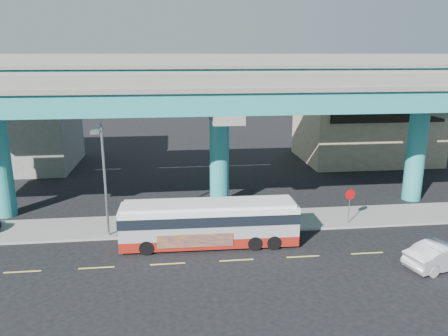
{
  "coord_description": "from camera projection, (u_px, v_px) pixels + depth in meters",
  "views": [
    {
      "loc": [
        -3.45,
        -23.37,
        11.71
      ],
      "look_at": [
        -0.23,
        4.0,
        4.47
      ],
      "focal_mm": 35.0,
      "sensor_mm": 36.0,
      "label": 1
    }
  ],
  "objects": [
    {
      "name": "sidewalk",
      "position": [
        225.0,
        222.0,
        31.08
      ],
      "size": [
        70.0,
        4.0,
        0.15
      ],
      "primitive_type": "cube",
      "color": "gray",
      "rests_on": "ground"
    },
    {
      "name": "stop_sign",
      "position": [
        350.0,
        199.0,
        30.31
      ],
      "size": [
        0.74,
        0.11,
        2.48
      ],
      "rotation": [
        0.0,
        0.0,
        -0.29
      ],
      "color": "gray",
      "rests_on": "sidewalk"
    },
    {
      "name": "street_lamp",
      "position": [
        102.0,
        165.0,
        26.96
      ],
      "size": [
        0.5,
        2.45,
        7.48
      ],
      "color": "gray",
      "rests_on": "sidewalk"
    },
    {
      "name": "building_beige",
      "position": [
        365.0,
        129.0,
        49.04
      ],
      "size": [
        14.0,
        10.23,
        7.0
      ],
      "color": "tan",
      "rests_on": "ground"
    },
    {
      "name": "transit_bus",
      "position": [
        209.0,
        222.0,
        27.21
      ],
      "size": [
        11.09,
        2.59,
        2.83
      ],
      "rotation": [
        0.0,
        0.0,
        -0.02
      ],
      "color": "maroon",
      "rests_on": "ground"
    },
    {
      "name": "ground",
      "position": [
        236.0,
        258.0,
        25.82
      ],
      "size": [
        120.0,
        120.0,
        0.0
      ],
      "primitive_type": "plane",
      "color": "black",
      "rests_on": "ground"
    },
    {
      "name": "building_concrete",
      "position": [
        14.0,
        125.0,
        45.47
      ],
      "size": [
        12.0,
        10.0,
        9.0
      ],
      "primitive_type": "cube",
      "color": "gray",
      "rests_on": "ground"
    },
    {
      "name": "sedan",
      "position": [
        443.0,
        255.0,
        24.5
      ],
      "size": [
        3.94,
        5.42,
        1.52
      ],
      "primitive_type": "imported",
      "rotation": [
        0.0,
        0.0,
        1.84
      ],
      "color": "#B6B6BC",
      "rests_on": "ground"
    },
    {
      "name": "lane_markings",
      "position": [
        237.0,
        260.0,
        25.53
      ],
      "size": [
        58.0,
        0.12,
        0.01
      ],
      "color": "#D8C64C",
      "rests_on": "ground"
    },
    {
      "name": "viaduct",
      "position": [
        219.0,
        90.0,
        32.24
      ],
      "size": [
        52.0,
        12.4,
        11.7
      ],
      "color": "teal",
      "rests_on": "ground"
    }
  ]
}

